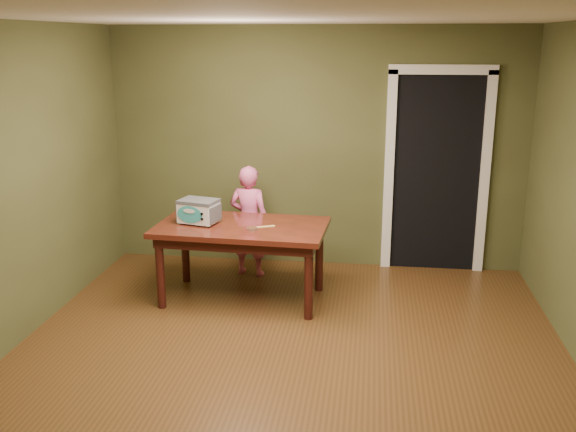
% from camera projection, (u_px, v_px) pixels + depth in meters
% --- Properties ---
extents(floor, '(5.00, 5.00, 0.00)m').
position_uv_depth(floor, '(284.00, 370.00, 4.91)').
color(floor, '#533417').
rests_on(floor, ground).
extents(room_shell, '(4.52, 5.02, 2.61)m').
position_uv_depth(room_shell, '(284.00, 150.00, 4.46)').
color(room_shell, '#4C522B').
rests_on(room_shell, ground).
extents(doorway, '(1.10, 0.66, 2.25)m').
position_uv_depth(doorway, '(434.00, 169.00, 7.12)').
color(doorway, black).
rests_on(doorway, ground).
extents(dining_table, '(1.64, 0.98, 0.75)m').
position_uv_depth(dining_table, '(242.00, 235.00, 6.10)').
color(dining_table, '#39160C').
rests_on(dining_table, floor).
extents(toy_oven, '(0.42, 0.33, 0.23)m').
position_uv_depth(toy_oven, '(199.00, 210.00, 6.10)').
color(toy_oven, '#4C4F54').
rests_on(toy_oven, dining_table).
extents(baking_pan, '(0.10, 0.10, 0.02)m').
position_uv_depth(baking_pan, '(252.00, 229.00, 5.91)').
color(baking_pan, silver).
rests_on(baking_pan, dining_table).
extents(spatula, '(0.17, 0.10, 0.01)m').
position_uv_depth(spatula, '(265.00, 227.00, 6.01)').
color(spatula, '#F4D76A').
rests_on(spatula, dining_table).
extents(child, '(0.48, 0.37, 1.19)m').
position_uv_depth(child, '(249.00, 221.00, 6.77)').
color(child, pink).
rests_on(child, floor).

